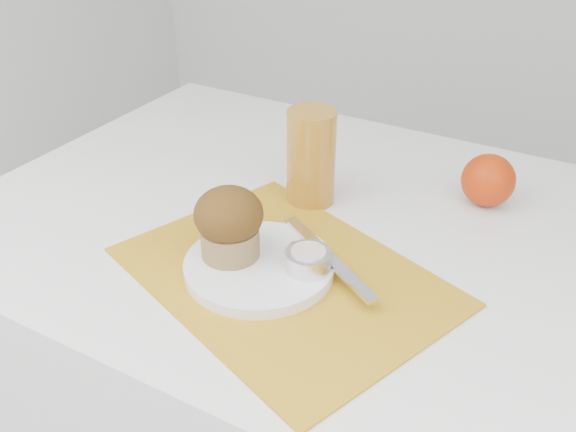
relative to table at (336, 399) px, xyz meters
The scene contains 11 objects.
table is the anchor object (origin of this frame).
placemat 0.41m from the table, 97.77° to the right, with size 0.43×0.32×0.00m, color gold.
plate 0.42m from the table, 108.36° to the right, with size 0.21×0.21×0.02m, color white.
ramekin 0.43m from the table, 85.53° to the right, with size 0.06×0.06×0.03m, color silver.
cream 0.45m from the table, 85.53° to the right, with size 0.05×0.05×0.01m, color silver.
raspberry_near 0.42m from the table, 100.65° to the right, with size 0.02×0.02×0.02m, color #590214.
raspberry_far 0.43m from the table, 93.56° to the right, with size 0.02×0.02×0.02m, color #590207.
butter_knife 0.41m from the table, 77.96° to the right, with size 0.22×0.02×0.01m, color silver.
orange 0.48m from the table, 47.49° to the left, with size 0.09×0.09×0.09m, color #C53306.
juice_glass 0.46m from the table, 151.41° to the left, with size 0.08×0.08×0.16m, color #B47721.
muffin 0.49m from the table, 120.01° to the right, with size 0.09×0.09×0.10m.
Camera 1 is at (0.33, -0.71, 1.28)m, focal length 40.00 mm.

